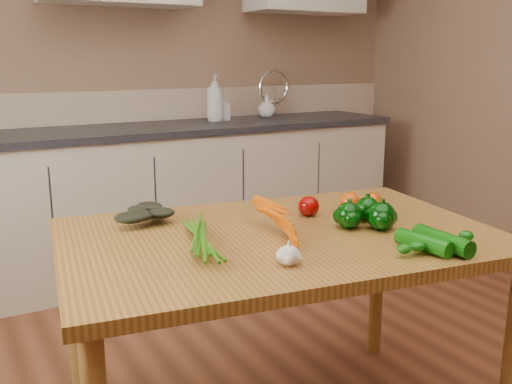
{
  "coord_description": "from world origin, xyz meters",
  "views": [
    {
      "loc": [
        -1.12,
        -1.09,
        1.3
      ],
      "look_at": [
        -0.13,
        0.66,
        0.83
      ],
      "focal_mm": 40.0,
      "sensor_mm": 36.0,
      "label": 1
    }
  ],
  "objects_px": {
    "soap_bottle_c": "(267,106)",
    "carrot_bunch": "(256,228)",
    "tomato_c": "(372,201)",
    "pepper_b": "(367,209)",
    "leafy_greens": "(142,210)",
    "soap_bottle_b": "(223,107)",
    "zucchini_b": "(424,243)",
    "tomato_b": "(350,201)",
    "soap_bottle_a": "(215,98)",
    "tomato_a": "(309,206)",
    "zucchini_a": "(443,241)",
    "pepper_c": "(382,216)",
    "table": "(280,257)",
    "garlic_bulb": "(289,255)",
    "pepper_a": "(349,216)"
  },
  "relations": [
    {
      "from": "tomato_c",
      "to": "pepper_c",
      "type": "bearing_deg",
      "value": -124.43
    },
    {
      "from": "leafy_greens",
      "to": "pepper_a",
      "type": "bearing_deg",
      "value": -33.84
    },
    {
      "from": "tomato_b",
      "to": "zucchini_a",
      "type": "xyz_separation_m",
      "value": [
        -0.05,
        -0.49,
        -0.01
      ]
    },
    {
      "from": "leafy_greens",
      "to": "pepper_a",
      "type": "relative_size",
      "value": 2.27
    },
    {
      "from": "table",
      "to": "garlic_bulb",
      "type": "relative_size",
      "value": 23.06
    },
    {
      "from": "garlic_bulb",
      "to": "carrot_bunch",
      "type": "bearing_deg",
      "value": 82.02
    },
    {
      "from": "pepper_c",
      "to": "zucchini_b",
      "type": "height_order",
      "value": "pepper_c"
    },
    {
      "from": "garlic_bulb",
      "to": "tomato_a",
      "type": "height_order",
      "value": "tomato_a"
    },
    {
      "from": "soap_bottle_b",
      "to": "tomato_b",
      "type": "relative_size",
      "value": 2.31
    },
    {
      "from": "tomato_a",
      "to": "zucchini_a",
      "type": "relative_size",
      "value": 0.38
    },
    {
      "from": "garlic_bulb",
      "to": "pepper_c",
      "type": "bearing_deg",
      "value": 15.77
    },
    {
      "from": "pepper_b",
      "to": "tomato_b",
      "type": "bearing_deg",
      "value": 74.82
    },
    {
      "from": "soap_bottle_b",
      "to": "tomato_b",
      "type": "bearing_deg",
      "value": -98.59
    },
    {
      "from": "table",
      "to": "carrot_bunch",
      "type": "xyz_separation_m",
      "value": [
        -0.1,
        -0.01,
        0.12
      ]
    },
    {
      "from": "table",
      "to": "tomato_c",
      "type": "xyz_separation_m",
      "value": [
        0.46,
        0.09,
        0.11
      ]
    },
    {
      "from": "soap_bottle_c",
      "to": "tomato_c",
      "type": "bearing_deg",
      "value": -14.68
    },
    {
      "from": "soap_bottle_b",
      "to": "carrot_bunch",
      "type": "bearing_deg",
      "value": -111.19
    },
    {
      "from": "carrot_bunch",
      "to": "tomato_c",
      "type": "xyz_separation_m",
      "value": [
        0.56,
        0.1,
        -0.0
      ]
    },
    {
      "from": "soap_bottle_b",
      "to": "garlic_bulb",
      "type": "relative_size",
      "value": 2.56
    },
    {
      "from": "pepper_a",
      "to": "tomato_b",
      "type": "distance_m",
      "value": 0.24
    },
    {
      "from": "soap_bottle_b",
      "to": "garlic_bulb",
      "type": "xyz_separation_m",
      "value": [
        -0.85,
        -2.12,
        -0.21
      ]
    },
    {
      "from": "tomato_b",
      "to": "garlic_bulb",
      "type": "bearing_deg",
      "value": -143.88
    },
    {
      "from": "zucchini_a",
      "to": "soap_bottle_a",
      "type": "bearing_deg",
      "value": 81.78
    },
    {
      "from": "pepper_b",
      "to": "zucchini_b",
      "type": "relative_size",
      "value": 0.48
    },
    {
      "from": "soap_bottle_a",
      "to": "soap_bottle_b",
      "type": "bearing_deg",
      "value": -111.93
    },
    {
      "from": "leafy_greens",
      "to": "pepper_c",
      "type": "relative_size",
      "value": 2.14
    },
    {
      "from": "soap_bottle_a",
      "to": "pepper_b",
      "type": "distance_m",
      "value": 1.91
    },
    {
      "from": "table",
      "to": "pepper_a",
      "type": "height_order",
      "value": "pepper_a"
    },
    {
      "from": "pepper_a",
      "to": "pepper_b",
      "type": "height_order",
      "value": "pepper_a"
    },
    {
      "from": "tomato_a",
      "to": "pepper_b",
      "type": "bearing_deg",
      "value": -47.75
    },
    {
      "from": "pepper_b",
      "to": "tomato_c",
      "type": "bearing_deg",
      "value": 43.05
    },
    {
      "from": "garlic_bulb",
      "to": "tomato_a",
      "type": "xyz_separation_m",
      "value": [
        0.33,
        0.39,
        0.01
      ]
    },
    {
      "from": "leafy_greens",
      "to": "pepper_b",
      "type": "xyz_separation_m",
      "value": [
        0.69,
        -0.35,
        -0.01
      ]
    },
    {
      "from": "soap_bottle_c",
      "to": "leafy_greens",
      "type": "height_order",
      "value": "soap_bottle_c"
    },
    {
      "from": "tomato_c",
      "to": "table",
      "type": "bearing_deg",
      "value": -169.46
    },
    {
      "from": "soap_bottle_b",
      "to": "pepper_b",
      "type": "distance_m",
      "value": 1.93
    },
    {
      "from": "leafy_greens",
      "to": "table",
      "type": "bearing_deg",
      "value": -42.41
    },
    {
      "from": "soap_bottle_c",
      "to": "carrot_bunch",
      "type": "relative_size",
      "value": 0.58
    },
    {
      "from": "carrot_bunch",
      "to": "garlic_bulb",
      "type": "bearing_deg",
      "value": -89.36
    },
    {
      "from": "soap_bottle_b",
      "to": "tomato_b",
      "type": "height_order",
      "value": "soap_bottle_b"
    },
    {
      "from": "soap_bottle_c",
      "to": "pepper_b",
      "type": "height_order",
      "value": "soap_bottle_c"
    },
    {
      "from": "soap_bottle_a",
      "to": "zucchini_a",
      "type": "relative_size",
      "value": 1.48
    },
    {
      "from": "zucchini_a",
      "to": "zucchini_b",
      "type": "xyz_separation_m",
      "value": [
        -0.06,
        0.02,
        -0.0
      ]
    },
    {
      "from": "carrot_bunch",
      "to": "leafy_greens",
      "type": "distance_m",
      "value": 0.42
    },
    {
      "from": "tomato_b",
      "to": "zucchini_b",
      "type": "relative_size",
      "value": 0.41
    },
    {
      "from": "soap_bottle_c",
      "to": "tomato_b",
      "type": "xyz_separation_m",
      "value": [
        -0.68,
        -1.76,
        -0.2
      ]
    },
    {
      "from": "soap_bottle_b",
      "to": "tomato_c",
      "type": "bearing_deg",
      "value": -95.86
    },
    {
      "from": "soap_bottle_c",
      "to": "zucchini_a",
      "type": "height_order",
      "value": "soap_bottle_c"
    },
    {
      "from": "tomato_b",
      "to": "tomato_a",
      "type": "bearing_deg",
      "value": 176.06
    },
    {
      "from": "soap_bottle_b",
      "to": "carrot_bunch",
      "type": "distance_m",
      "value": 2.05
    }
  ]
}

